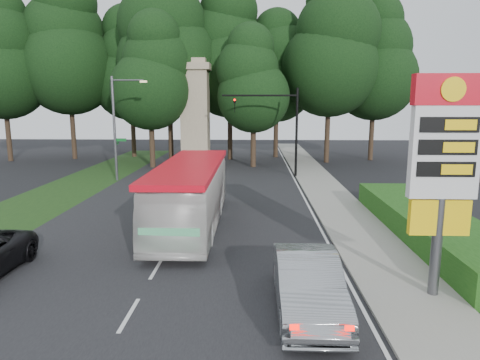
{
  "coord_description": "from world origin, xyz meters",
  "views": [
    {
      "loc": [
        3.56,
        -10.77,
        6.02
      ],
      "look_at": [
        2.87,
        10.34,
        2.2
      ],
      "focal_mm": 32.0,
      "sensor_mm": 36.0,
      "label": 1
    }
  ],
  "objects_px": {
    "gas_station_pylon": "(444,157)",
    "traffic_signal_mast": "(280,120)",
    "streetlight_signs": "(117,124)",
    "monument": "(195,113)",
    "sedan_silver": "(308,284)",
    "transit_bus": "(191,195)"
  },
  "relations": [
    {
      "from": "gas_station_pylon",
      "to": "streetlight_signs",
      "type": "bearing_deg",
      "value": 128.96
    },
    {
      "from": "gas_station_pylon",
      "to": "transit_bus",
      "type": "distance_m",
      "value": 11.89
    },
    {
      "from": "transit_bus",
      "to": "sedan_silver",
      "type": "relative_size",
      "value": 2.19
    },
    {
      "from": "monument",
      "to": "sedan_silver",
      "type": "distance_m",
      "value": 30.2
    },
    {
      "from": "monument",
      "to": "sedan_silver",
      "type": "bearing_deg",
      "value": -76.18
    },
    {
      "from": "traffic_signal_mast",
      "to": "monument",
      "type": "distance_m",
      "value": 9.76
    },
    {
      "from": "gas_station_pylon",
      "to": "traffic_signal_mast",
      "type": "relative_size",
      "value": 0.95
    },
    {
      "from": "traffic_signal_mast",
      "to": "transit_bus",
      "type": "height_order",
      "value": "traffic_signal_mast"
    },
    {
      "from": "streetlight_signs",
      "to": "monument",
      "type": "relative_size",
      "value": 0.8
    },
    {
      "from": "streetlight_signs",
      "to": "sedan_silver",
      "type": "xyz_separation_m",
      "value": [
        12.13,
        -21.04,
        -3.59
      ]
    },
    {
      "from": "monument",
      "to": "transit_bus",
      "type": "relative_size",
      "value": 0.89
    },
    {
      "from": "streetlight_signs",
      "to": "transit_bus",
      "type": "bearing_deg",
      "value": -58.95
    },
    {
      "from": "traffic_signal_mast",
      "to": "streetlight_signs",
      "type": "xyz_separation_m",
      "value": [
        -12.67,
        -1.99,
        -0.23
      ]
    },
    {
      "from": "streetlight_signs",
      "to": "sedan_silver",
      "type": "relative_size",
      "value": 1.55
    },
    {
      "from": "streetlight_signs",
      "to": "transit_bus",
      "type": "xyz_separation_m",
      "value": [
        7.49,
        -12.44,
        -2.86
      ]
    },
    {
      "from": "traffic_signal_mast",
      "to": "streetlight_signs",
      "type": "bearing_deg",
      "value": -171.08
    },
    {
      "from": "transit_bus",
      "to": "monument",
      "type": "bearing_deg",
      "value": 96.75
    },
    {
      "from": "traffic_signal_mast",
      "to": "streetlight_signs",
      "type": "relative_size",
      "value": 0.9
    },
    {
      "from": "traffic_signal_mast",
      "to": "transit_bus",
      "type": "relative_size",
      "value": 0.64
    },
    {
      "from": "transit_bus",
      "to": "sedan_silver",
      "type": "distance_m",
      "value": 9.8
    },
    {
      "from": "gas_station_pylon",
      "to": "monument",
      "type": "height_order",
      "value": "monument"
    },
    {
      "from": "traffic_signal_mast",
      "to": "monument",
      "type": "relative_size",
      "value": 0.72
    }
  ]
}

